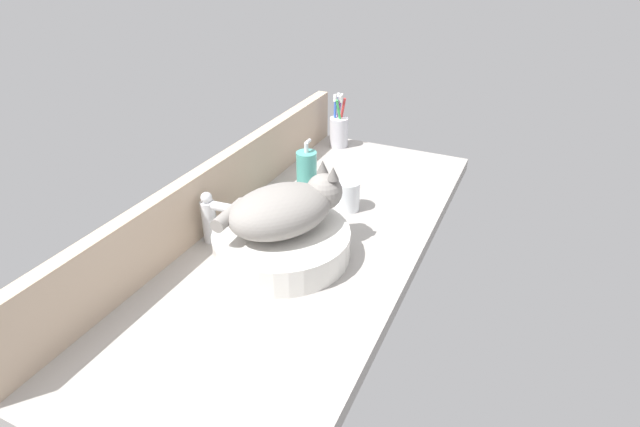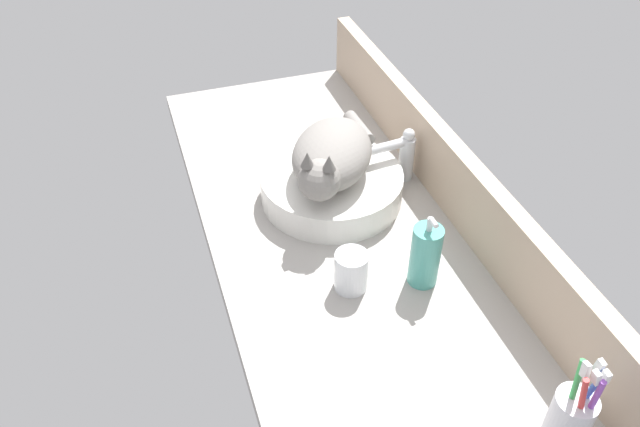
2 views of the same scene
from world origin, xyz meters
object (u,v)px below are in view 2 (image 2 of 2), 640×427
at_px(faucet, 403,153).
at_px(toothbrush_cup, 571,417).
at_px(cat, 331,156).
at_px(soap_dispenser, 425,255).
at_px(water_glass, 351,273).
at_px(sink_basin, 332,186).

height_order(faucet, toothbrush_cup, toothbrush_cup).
xyz_separation_m(cat, toothbrush_cup, (0.67, 0.15, -0.07)).
xyz_separation_m(cat, soap_dispenser, (0.29, 0.09, -0.06)).
relative_size(cat, toothbrush_cup, 1.61).
height_order(faucet, water_glass, faucet).
distance_m(faucet, soap_dispenser, 0.33).
bearing_deg(soap_dispenser, water_glass, -101.71).
height_order(soap_dispenser, water_glass, soap_dispenser).
bearing_deg(soap_dispenser, toothbrush_cup, 9.04).
relative_size(sink_basin, cat, 1.07).
distance_m(cat, faucet, 0.20).
height_order(sink_basin, water_glass, water_glass).
xyz_separation_m(sink_basin, water_glass, (0.27, -0.06, 0.00)).
bearing_deg(water_glass, cat, 169.27).
xyz_separation_m(soap_dispenser, toothbrush_cup, (0.38, 0.06, -0.01)).
bearing_deg(sink_basin, cat, -28.72).
height_order(toothbrush_cup, water_glass, toothbrush_cup).
height_order(cat, toothbrush_cup, cat).
xyz_separation_m(faucet, soap_dispenser, (0.32, -0.10, -0.01)).
xyz_separation_m(sink_basin, cat, (0.01, -0.01, 0.09)).
distance_m(sink_basin, soap_dispenser, 0.32).
distance_m(sink_basin, faucet, 0.18).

